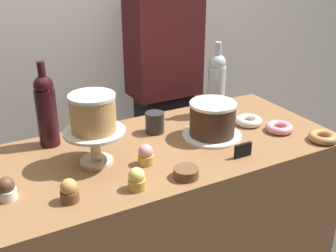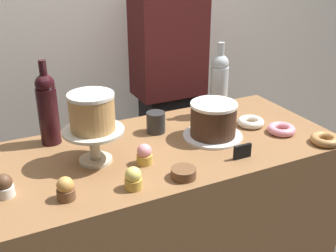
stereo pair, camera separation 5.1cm
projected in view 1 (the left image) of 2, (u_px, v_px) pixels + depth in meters
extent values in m
cube|color=silver|center=(86.00, 5.00, 2.14)|extent=(6.00, 0.05, 2.60)
cube|color=brown|center=(168.00, 239.00, 1.78)|extent=(1.31, 0.62, 0.89)
cylinder|color=beige|center=(97.00, 161.00, 1.47)|extent=(0.12, 0.12, 0.01)
cylinder|color=beige|center=(95.00, 146.00, 1.45)|extent=(0.04, 0.04, 0.10)
cylinder|color=beige|center=(94.00, 132.00, 1.42)|extent=(0.21, 0.21, 0.01)
cylinder|color=tan|center=(93.00, 114.00, 1.40)|extent=(0.15, 0.15, 0.12)
cylinder|color=white|center=(91.00, 96.00, 1.37)|extent=(0.16, 0.16, 0.01)
cylinder|color=white|center=(212.00, 135.00, 1.67)|extent=(0.24, 0.24, 0.01)
cylinder|color=#3D2619|center=(212.00, 120.00, 1.64)|extent=(0.18, 0.18, 0.12)
cylinder|color=white|center=(213.00, 104.00, 1.61)|extent=(0.18, 0.18, 0.01)
cylinder|color=#B2BCC1|center=(216.00, 91.00, 1.84)|extent=(0.08, 0.08, 0.22)
sphere|color=#B2BCC1|center=(218.00, 63.00, 1.79)|extent=(0.07, 0.07, 0.07)
cylinder|color=#B2BCC1|center=(218.00, 51.00, 1.76)|extent=(0.03, 0.03, 0.08)
cylinder|color=black|center=(47.00, 118.00, 1.56)|extent=(0.08, 0.08, 0.22)
sphere|color=black|center=(43.00, 85.00, 1.51)|extent=(0.07, 0.07, 0.07)
cylinder|color=black|center=(42.00, 72.00, 1.49)|extent=(0.03, 0.03, 0.08)
cylinder|color=gold|center=(137.00, 184.00, 1.31)|extent=(0.06, 0.06, 0.03)
sphere|color=#EFDB6B|center=(137.00, 175.00, 1.30)|extent=(0.05, 0.05, 0.05)
cylinder|color=gold|center=(146.00, 159.00, 1.46)|extent=(0.06, 0.06, 0.03)
sphere|color=pink|center=(146.00, 151.00, 1.44)|extent=(0.05, 0.05, 0.05)
cylinder|color=white|center=(7.00, 194.00, 1.26)|extent=(0.06, 0.06, 0.03)
sphere|color=brown|center=(6.00, 185.00, 1.24)|extent=(0.05, 0.05, 0.05)
cylinder|color=brown|center=(70.00, 196.00, 1.25)|extent=(0.06, 0.06, 0.03)
sphere|color=#CC9347|center=(69.00, 187.00, 1.24)|extent=(0.05, 0.05, 0.05)
torus|color=pink|center=(279.00, 128.00, 1.71)|extent=(0.11, 0.11, 0.03)
torus|color=silver|center=(249.00, 121.00, 1.77)|extent=(0.11, 0.11, 0.03)
torus|color=#B27F47|center=(323.00, 137.00, 1.62)|extent=(0.11, 0.11, 0.03)
cylinder|color=brown|center=(186.00, 176.00, 1.38)|extent=(0.08, 0.08, 0.01)
cylinder|color=brown|center=(186.00, 173.00, 1.37)|extent=(0.08, 0.08, 0.01)
cylinder|color=brown|center=(186.00, 170.00, 1.37)|extent=(0.08, 0.08, 0.01)
cube|color=black|center=(243.00, 150.00, 1.50)|extent=(0.07, 0.01, 0.05)
cylinder|color=#282828|center=(155.00, 122.00, 1.69)|extent=(0.08, 0.08, 0.08)
cube|color=black|center=(164.00, 163.00, 2.43)|extent=(0.28, 0.18, 0.85)
cube|color=#4C1919|center=(164.00, 43.00, 2.14)|extent=(0.36, 0.22, 0.55)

